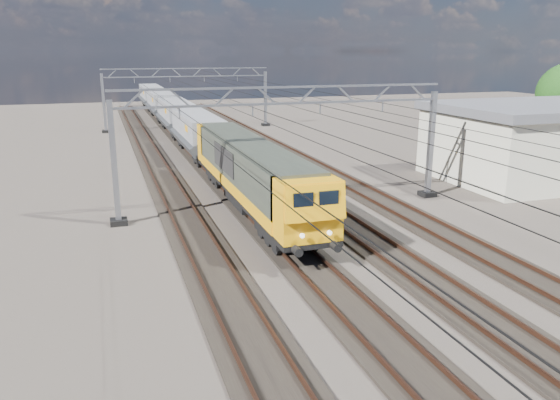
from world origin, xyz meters
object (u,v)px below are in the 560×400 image
object	(u,v)px
catenary_gantry_mid	(287,143)
locomotive	(250,170)
catenary_gantry_far	(188,96)
hopper_wagon_third	(161,103)
hopper_wagon_lead	(198,131)
hopper_wagon_fourth	(151,95)
hopper_wagon_mid	(176,114)

from	to	relation	value
catenary_gantry_mid	locomotive	size ratio (longest dim) A/B	0.94
catenary_gantry_far	hopper_wagon_third	world-z (taller)	catenary_gantry_far
locomotive	hopper_wagon_lead	bearing A→B (deg)	90.00
catenary_gantry_far	locomotive	xyz separation A→B (m)	(-2.00, -35.35, -1.58)
locomotive	hopper_wagon_lead	xyz separation A→B (m)	(-0.00, 17.70, -0.09)
hopper_wagon_third	hopper_wagon_fourth	distance (m)	14.20
catenary_gantry_mid	hopper_wagon_lead	bearing A→B (deg)	96.22
catenary_gantry_mid	hopper_wagon_mid	distance (m)	32.65
catenary_gantry_far	hopper_wagon_third	size ratio (longest dim) A/B	1.53
catenary_gantry_far	hopper_wagon_third	distance (m)	11.06
catenary_gantry_far	locomotive	world-z (taller)	catenary_gantry_far
locomotive	hopper_wagon_fourth	distance (m)	60.30
hopper_wagon_mid	hopper_wagon_third	distance (m)	14.20
hopper_wagon_lead	hopper_wagon_mid	bearing A→B (deg)	90.00
locomotive	hopper_wagon_fourth	xyz separation A→B (m)	(-0.00, 60.30, -0.09)
catenary_gantry_mid	hopper_wagon_fourth	size ratio (longest dim) A/B	1.53
catenary_gantry_mid	hopper_wagon_mid	size ratio (longest dim) A/B	1.53
hopper_wagon_mid	hopper_wagon_fourth	world-z (taller)	same
catenary_gantry_far	hopper_wagon_mid	bearing A→B (deg)	-120.11
catenary_gantry_far	hopper_wagon_lead	world-z (taller)	catenary_gantry_far
catenary_gantry_far	hopper_wagon_mid	distance (m)	4.32
catenary_gantry_mid	catenary_gantry_far	world-z (taller)	same
hopper_wagon_lead	hopper_wagon_mid	distance (m)	14.20
catenary_gantry_far	catenary_gantry_mid	bearing A→B (deg)	-90.00
hopper_wagon_third	catenary_gantry_far	bearing A→B (deg)	-79.46
locomotive	hopper_wagon_third	size ratio (longest dim) A/B	1.62
locomotive	hopper_wagon_lead	world-z (taller)	locomotive
hopper_wagon_lead	hopper_wagon_third	bearing A→B (deg)	90.00
hopper_wagon_mid	hopper_wagon_third	world-z (taller)	same
catenary_gantry_mid	locomotive	bearing A→B (deg)	161.88
catenary_gantry_far	hopper_wagon_lead	xyz separation A→B (m)	(-2.00, -17.65, -1.67)
hopper_wagon_lead	hopper_wagon_third	xyz separation A→B (m)	(0.00, 28.40, 0.00)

